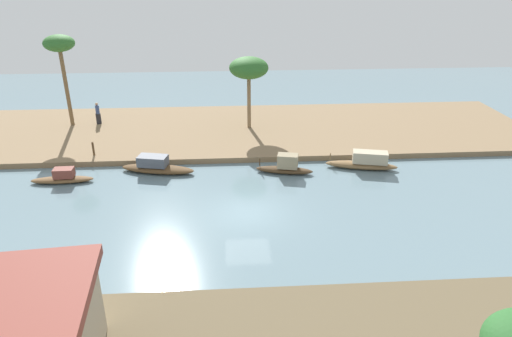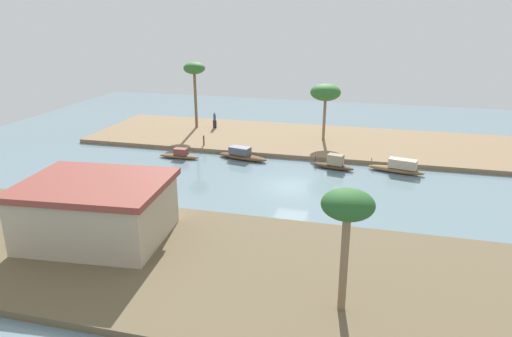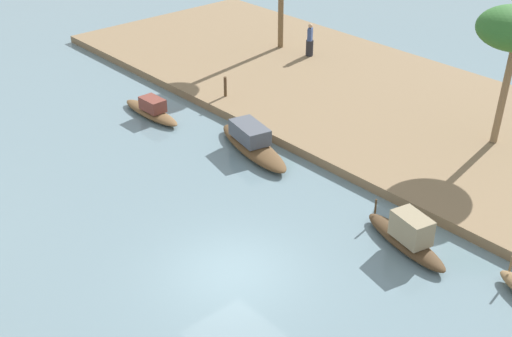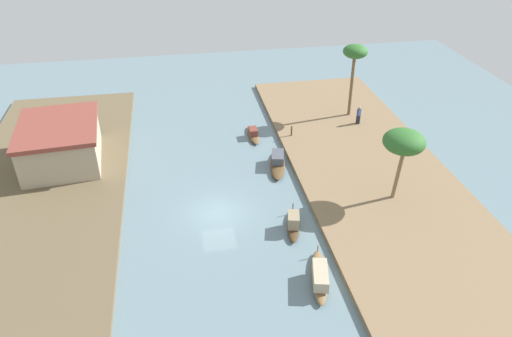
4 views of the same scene
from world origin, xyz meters
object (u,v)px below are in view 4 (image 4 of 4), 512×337
at_px(sampan_with_tall_canopy, 293,223).
at_px(riverside_building, 61,143).
at_px(sampan_midstream, 253,134).
at_px(sampan_with_red_awning, 320,276).
at_px(person_on_near_bank, 358,117).
at_px(sampan_near_left_bank, 278,162).
at_px(palm_tree_left_near, 404,142).
at_px(palm_tree_left_far, 355,54).
at_px(mooring_post, 292,131).

relative_size(sampan_with_tall_canopy, riverside_building, 0.44).
xyz_separation_m(sampan_midstream, sampan_with_tall_canopy, (-13.84, -0.46, 0.15)).
distance_m(sampan_with_red_awning, person_on_near_bank, 21.56).
bearing_deg(sampan_with_tall_canopy, sampan_near_left_bank, 8.02).
height_order(sampan_with_tall_canopy, person_on_near_bank, person_on_near_bank).
xyz_separation_m(person_on_near_bank, palm_tree_left_near, (-12.18, 1.62, 3.94)).
relative_size(sampan_near_left_bank, palm_tree_left_near, 0.89).
bearing_deg(sampan_midstream, riverside_building, 96.32).
height_order(sampan_with_tall_canopy, sampan_near_left_bank, sampan_with_tall_canopy).
height_order(sampan_near_left_bank, palm_tree_left_near, palm_tree_left_near).
bearing_deg(sampan_near_left_bank, riverside_building, 91.51).
bearing_deg(sampan_with_red_awning, riverside_building, 58.69).
bearing_deg(sampan_with_tall_canopy, riverside_building, 68.25).
distance_m(palm_tree_left_near, riverside_building, 27.17).
bearing_deg(palm_tree_left_far, riverside_building, 99.58).
relative_size(sampan_with_red_awning, riverside_building, 0.56).
bearing_deg(palm_tree_left_far, sampan_with_tall_canopy, 149.12).
relative_size(sampan_with_red_awning, palm_tree_left_near, 0.85).
bearing_deg(sampan_with_tall_canopy, person_on_near_bank, -22.26).
bearing_deg(mooring_post, sampan_near_left_bank, 153.13).
bearing_deg(mooring_post, palm_tree_left_near, -154.04).
bearing_deg(riverside_building, palm_tree_left_near, -116.10).
height_order(sampan_with_red_awning, palm_tree_left_near, palm_tree_left_near).
xyz_separation_m(mooring_post, palm_tree_left_near, (-10.88, -5.29, 4.18)).
height_order(person_on_near_bank, mooring_post, person_on_near_bank).
bearing_deg(person_on_near_bank, palm_tree_left_far, 66.01).
relative_size(sampan_midstream, sampan_with_tall_canopy, 1.01).
xyz_separation_m(sampan_with_red_awning, palm_tree_left_near, (7.15, -7.91, 4.55)).
xyz_separation_m(palm_tree_left_far, riverside_building, (-4.49, 26.58, -4.48)).
xyz_separation_m(sampan_with_tall_canopy, sampan_near_left_bank, (8.29, -0.69, -0.06)).
xyz_separation_m(sampan_near_left_bank, person_on_near_bank, (5.80, -9.18, 0.68)).
relative_size(mooring_post, palm_tree_left_near, 0.17).
xyz_separation_m(sampan_midstream, riverside_building, (-2.18, 16.48, 1.80)).
bearing_deg(palm_tree_left_far, mooring_post, 116.74).
distance_m(sampan_with_tall_canopy, sampan_with_red_awning, 5.26).
bearing_deg(sampan_near_left_bank, mooring_post, -14.54).
bearing_deg(person_on_near_bank, sampan_midstream, 151.19).
xyz_separation_m(sampan_near_left_bank, palm_tree_left_far, (7.86, -8.96, 6.19)).
relative_size(person_on_near_bank, palm_tree_left_far, 0.25).
bearing_deg(riverside_building, sampan_midstream, -87.38).
distance_m(palm_tree_left_near, palm_tree_left_far, 14.40).
bearing_deg(palm_tree_left_far, sampan_midstream, 102.85).
bearing_deg(palm_tree_left_near, sampan_midstream, 36.12).
bearing_deg(sampan_near_left_bank, sampan_with_red_awning, -169.14).
relative_size(sampan_midstream, palm_tree_left_near, 0.68).
xyz_separation_m(sampan_with_red_awning, riverside_building, (16.91, 17.28, 1.63)).
bearing_deg(mooring_post, sampan_with_red_awning, 171.73).
xyz_separation_m(sampan_with_tall_canopy, riverside_building, (11.65, 16.93, 1.65)).
height_order(sampan_midstream, sampan_near_left_bank, sampan_near_left_bank).
bearing_deg(person_on_near_bank, palm_tree_left_near, -127.72).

